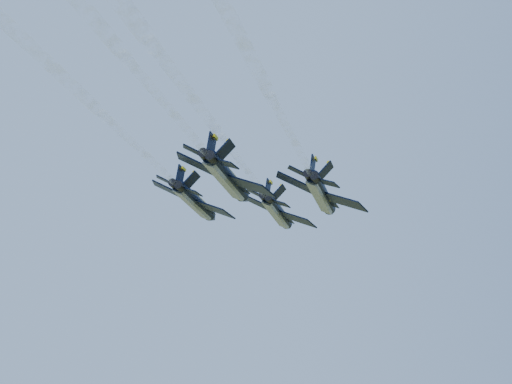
{
  "coord_description": "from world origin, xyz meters",
  "views": [
    {
      "loc": [
        -5.55,
        -96.47,
        79.81
      ],
      "look_at": [
        -1.23,
        2.19,
        99.19
      ],
      "focal_mm": 50.0,
      "sensor_mm": 36.0,
      "label": 1
    }
  ],
  "objects_px": {
    "jet_left": "(196,202)",
    "jet_right": "(322,194)",
    "jet_slot": "(228,178)",
    "jet_lead": "(278,212)"
  },
  "relations": [
    {
      "from": "jet_lead",
      "to": "jet_slot",
      "type": "height_order",
      "value": "same"
    },
    {
      "from": "jet_lead",
      "to": "jet_left",
      "type": "distance_m",
      "value": 15.08
    },
    {
      "from": "jet_left",
      "to": "jet_right",
      "type": "height_order",
      "value": "same"
    },
    {
      "from": "jet_right",
      "to": "jet_slot",
      "type": "distance_m",
      "value": 16.29
    },
    {
      "from": "jet_left",
      "to": "jet_right",
      "type": "relative_size",
      "value": 1.0
    },
    {
      "from": "jet_slot",
      "to": "jet_right",
      "type": "bearing_deg",
      "value": 56.66
    },
    {
      "from": "jet_lead",
      "to": "jet_left",
      "type": "relative_size",
      "value": 1.0
    },
    {
      "from": "jet_lead",
      "to": "jet_left",
      "type": "bearing_deg",
      "value": -127.35
    },
    {
      "from": "jet_right",
      "to": "jet_left",
      "type": "bearing_deg",
      "value": 178.6
    },
    {
      "from": "jet_right",
      "to": "jet_slot",
      "type": "height_order",
      "value": "same"
    }
  ]
}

